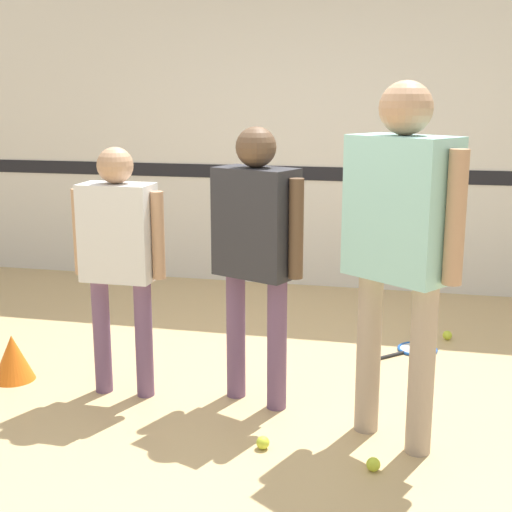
{
  "coord_description": "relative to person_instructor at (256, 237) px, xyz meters",
  "views": [
    {
      "loc": [
        0.94,
        -3.6,
        1.73
      ],
      "look_at": [
        0.1,
        0.09,
        0.85
      ],
      "focal_mm": 50.0,
      "sensor_mm": 36.0,
      "label": 1
    }
  ],
  "objects": [
    {
      "name": "person_student_left",
      "position": [
        -0.78,
        -0.06,
        -0.07
      ],
      "size": [
        0.55,
        0.23,
        1.44
      ],
      "rotation": [
        0.0,
        0.0,
        -0.01
      ],
      "color": "#6B4C70",
      "rests_on": "ground_plane"
    },
    {
      "name": "tennis_ball_by_spare_racket",
      "position": [
        1.1,
        1.32,
        -0.93
      ],
      "size": [
        0.07,
        0.07,
        0.07
      ],
      "primitive_type": "sphere",
      "color": "#CCE038",
      "rests_on": "ground_plane"
    },
    {
      "name": "ground_plane",
      "position": [
        -0.1,
        -0.09,
        -0.96
      ],
      "size": [
        16.0,
        16.0,
        0.0
      ],
      "primitive_type": "plane",
      "color": "tan"
    },
    {
      "name": "training_cone",
      "position": [
        -1.52,
        -0.02,
        -0.82
      ],
      "size": [
        0.26,
        0.26,
        0.29
      ],
      "color": "orange",
      "rests_on": "ground_plane"
    },
    {
      "name": "person_instructor",
      "position": [
        0.0,
        0.0,
        0.0
      ],
      "size": [
        0.55,
        0.39,
        1.55
      ],
      "rotation": [
        0.0,
        0.0,
        -0.39
      ],
      "color": "#6B4C70",
      "rests_on": "ground_plane"
    },
    {
      "name": "tennis_ball_near_instructor",
      "position": [
        0.16,
        -0.54,
        -0.93
      ],
      "size": [
        0.07,
        0.07,
        0.07
      ],
      "primitive_type": "sphere",
      "color": "#CCE038",
      "rests_on": "ground_plane"
    },
    {
      "name": "racket_spare_on_floor",
      "position": [
        0.88,
        1.03,
        -0.95
      ],
      "size": [
        0.47,
        0.46,
        0.03
      ],
      "rotation": [
        0.0,
        0.0,
        3.91
      ],
      "color": "blue",
      "rests_on": "ground_plane"
    },
    {
      "name": "person_student_right",
      "position": [
        0.77,
        -0.3,
        0.14
      ],
      "size": [
        0.57,
        0.51,
        1.78
      ],
      "rotation": [
        0.0,
        0.0,
        2.53
      ],
      "color": "tan",
      "rests_on": "ground_plane"
    },
    {
      "name": "wall_back",
      "position": [
        -0.1,
        2.59,
        0.64
      ],
      "size": [
        16.0,
        0.07,
        3.2
      ],
      "color": "silver",
      "rests_on": "ground_plane"
    },
    {
      "name": "tennis_ball_stray_left",
      "position": [
        0.7,
        -0.63,
        -0.93
      ],
      "size": [
        0.07,
        0.07,
        0.07
      ],
      "primitive_type": "sphere",
      "color": "#CCE038",
      "rests_on": "ground_plane"
    }
  ]
}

